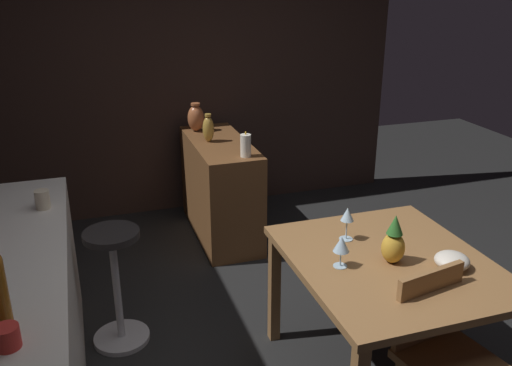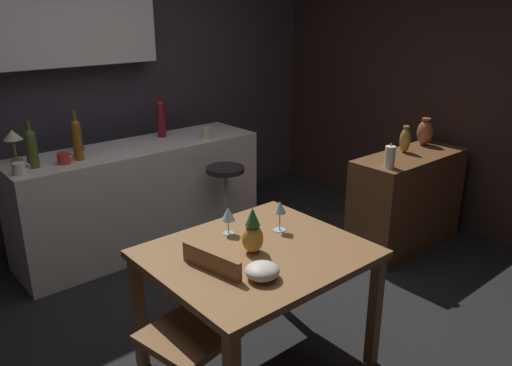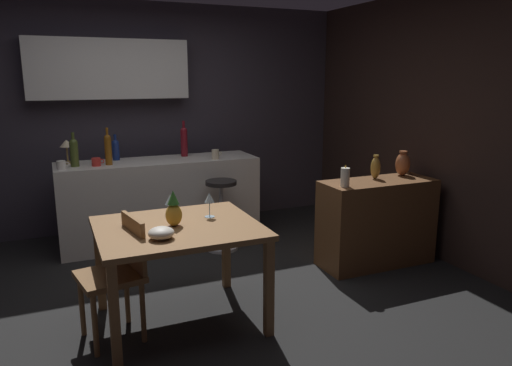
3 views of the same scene
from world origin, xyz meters
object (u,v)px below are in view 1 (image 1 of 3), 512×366
at_px(chair_near_window, 442,352).
at_px(vase_copper, 196,118).
at_px(bar_stool, 116,284).
at_px(cup_cream, 43,199).
at_px(sideboard_cabinet, 220,188).
at_px(fruit_bowl, 452,261).
at_px(pineapple_centerpiece, 394,242).
at_px(vase_brass, 208,129).
at_px(pillar_candle_tall, 246,146).
at_px(wine_glass_right, 341,245).
at_px(wine_glass_left, 347,216).
at_px(dining_table, 389,275).
at_px(cup_red, 7,337).

xyz_separation_m(chair_near_window, vase_copper, (2.81, 0.51, 0.45)).
bearing_deg(chair_near_window, vase_copper, 10.38).
height_order(bar_stool, cup_cream, cup_cream).
relative_size(sideboard_cabinet, bar_stool, 1.50).
relative_size(bar_stool, fruit_bowl, 4.31).
height_order(bar_stool, pineapple_centerpiece, pineapple_centerpiece).
bearing_deg(vase_copper, vase_brass, -175.78).
bearing_deg(cup_cream, fruit_bowl, -118.03).
height_order(pineapple_centerpiece, pillar_candle_tall, pillar_candle_tall).
height_order(wine_glass_right, fruit_bowl, wine_glass_right).
relative_size(chair_near_window, fruit_bowl, 4.97).
bearing_deg(vase_copper, wine_glass_right, -175.11).
relative_size(wine_glass_left, fruit_bowl, 1.10).
height_order(fruit_bowl, vase_brass, vase_brass).
bearing_deg(vase_copper, cup_cream, 142.39).
xyz_separation_m(dining_table, pineapple_centerpiece, (-0.02, 0.01, 0.20)).
distance_m(pillar_candle_tall, vase_copper, 0.82).
height_order(sideboard_cabinet, bar_stool, sideboard_cabinet).
bearing_deg(fruit_bowl, dining_table, 54.75).
bearing_deg(bar_stool, pineapple_centerpiece, -121.55).
bearing_deg(vase_brass, bar_stool, 145.08).
bearing_deg(pillar_candle_tall, bar_stool, 127.31).
xyz_separation_m(chair_near_window, fruit_bowl, (0.26, -0.20, 0.30)).
xyz_separation_m(sideboard_cabinet, bar_stool, (-1.23, 0.96, -0.02)).
distance_m(wine_glass_right, cup_red, 1.52).
distance_m(sideboard_cabinet, cup_red, 2.81).
bearing_deg(dining_table, vase_brass, 12.49).
relative_size(wine_glass_right, fruit_bowl, 0.96).
bearing_deg(pillar_candle_tall, vase_brass, 20.74).
distance_m(sideboard_cabinet, bar_stool, 1.56).
distance_m(wine_glass_left, wine_glass_right, 0.30).
distance_m(bar_stool, wine_glass_right, 1.38).
distance_m(wine_glass_right, vase_brass, 2.03).
distance_m(cup_cream, cup_red, 1.22).
relative_size(chair_near_window, vase_copper, 3.49).
relative_size(pillar_candle_tall, vase_copper, 0.80).
bearing_deg(pillar_candle_tall, chair_near_window, -171.03).
height_order(dining_table, cup_cream, cup_cream).
relative_size(cup_red, vase_copper, 0.51).
bearing_deg(wine_glass_right, pineapple_centerpiece, -98.59).
xyz_separation_m(dining_table, sideboard_cabinet, (2.02, 0.37, -0.24)).
distance_m(vase_brass, vase_copper, 0.34).
xyz_separation_m(wine_glass_left, pineapple_centerpiece, (-0.30, -0.11, -0.03)).
relative_size(chair_near_window, wine_glass_right, 5.16).
distance_m(pillar_candle_tall, vase_brass, 0.49).
height_order(sideboard_cabinet, pineapple_centerpiece, pineapple_centerpiece).
xyz_separation_m(bar_stool, cup_red, (-1.16, 0.41, 0.55)).
distance_m(chair_near_window, bar_stool, 1.83).
height_order(chair_near_window, bar_stool, chair_near_window).
distance_m(sideboard_cabinet, wine_glass_left, 1.82).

